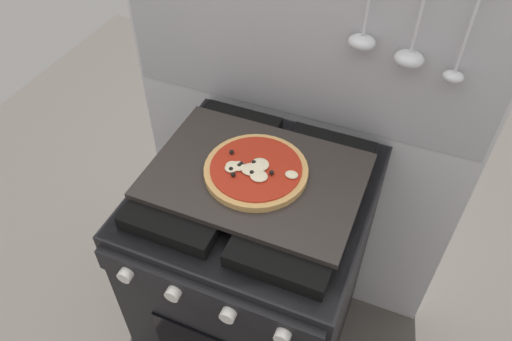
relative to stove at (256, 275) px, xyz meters
The scene contains 5 objects.
ground_plane 0.45m from the stove, 90.00° to the left, with size 4.00×4.00×0.00m, color #4C4742.
kitchen_backsplash 0.48m from the stove, 89.58° to the left, with size 1.10×0.09×1.55m.
stove is the anchor object (origin of this frame).
baking_tray 0.46m from the stove, 90.00° to the left, with size 0.54×0.38×0.02m, color #2D2826.
pizza_left 0.48m from the stove, 54.00° to the left, with size 0.27×0.27×0.03m.
Camera 1 is at (0.34, -0.80, 1.80)m, focal length 34.18 mm.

